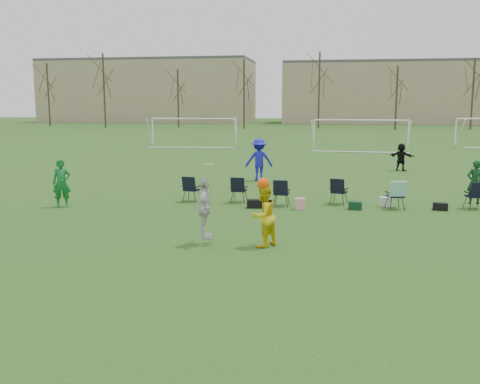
% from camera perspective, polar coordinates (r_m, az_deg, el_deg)
% --- Properties ---
extents(ground, '(260.00, 260.00, 0.00)m').
position_cam_1_polar(ground, '(11.98, 1.89, -8.32)').
color(ground, '#274F18').
rests_on(ground, ground).
extents(fielder_green_near, '(0.74, 0.61, 1.73)m').
position_cam_1_polar(fielder_green_near, '(20.01, -18.49, 0.90)').
color(fielder_green_near, '#126A2C').
rests_on(fielder_green_near, ground).
extents(fielder_blue, '(1.44, 1.03, 2.02)m').
position_cam_1_polar(fielder_blue, '(25.55, 2.04, 3.45)').
color(fielder_blue, '#181CB9').
rests_on(fielder_blue, ground).
extents(fielder_black, '(1.45, 1.07, 1.52)m').
position_cam_1_polar(fielder_black, '(30.80, 16.81, 3.59)').
color(fielder_black, black).
rests_on(fielder_black, ground).
extents(center_contest, '(2.24, 1.03, 2.15)m').
position_cam_1_polar(center_contest, '(13.76, -0.16, -2.15)').
color(center_contest, silver).
rests_on(center_contest, ground).
extents(sideline_setup, '(10.86, 1.81, 1.71)m').
position_cam_1_polar(sideline_setup, '(19.62, 10.53, 0.03)').
color(sideline_setup, '#103B1B').
rests_on(sideline_setup, ground).
extents(goal_left, '(7.39, 0.76, 2.46)m').
position_cam_1_polar(goal_left, '(46.78, -4.93, 7.22)').
color(goal_left, white).
rests_on(goal_left, ground).
extents(goal_mid, '(7.40, 0.63, 2.46)m').
position_cam_1_polar(goal_mid, '(43.43, 12.74, 6.86)').
color(goal_mid, white).
rests_on(goal_mid, ground).
extents(tree_line, '(110.28, 3.28, 11.40)m').
position_cam_1_polar(tree_line, '(81.19, 8.57, 10.28)').
color(tree_line, '#382B21').
rests_on(tree_line, ground).
extents(building_row, '(126.00, 16.00, 13.00)m').
position_cam_1_polar(building_row, '(107.48, 12.31, 10.40)').
color(building_row, tan).
rests_on(building_row, ground).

